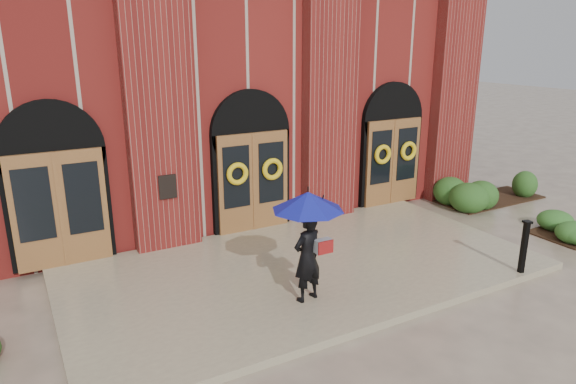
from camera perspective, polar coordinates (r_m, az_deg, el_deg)
ground at (r=11.17m, az=2.33°, el=-9.10°), size 90.00×90.00×0.00m
landing at (r=11.25m, az=1.93°, el=-8.47°), size 10.00×5.30×0.15m
church_building at (r=18.19m, az=-12.43°, el=12.01°), size 16.20×12.53×7.00m
man_with_umbrella at (r=9.26m, az=2.22°, el=-3.74°), size 1.57×1.57×2.11m
metal_post at (r=11.73m, az=24.76°, el=-5.43°), size 0.18×0.18×1.14m
hedge_wall_right at (r=17.22m, az=21.65°, el=0.47°), size 3.13×1.25×0.80m
hedge_front_right at (r=14.99m, az=28.75°, el=-3.36°), size 1.42×1.21×0.50m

